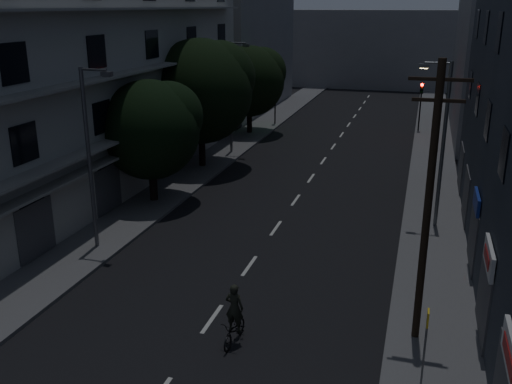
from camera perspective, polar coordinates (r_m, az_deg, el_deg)
The scene contains 19 objects.
ground at distance 37.22m, azimuth 5.67°, elevation 1.60°, with size 160.00×160.00×0.00m, color black.
sidewalk_left at distance 39.22m, azimuth -5.15°, elevation 2.59°, with size 3.00×90.00×0.15m, color #565659.
sidewalk_right at distance 36.64m, azimuth 17.26°, elevation 0.70°, with size 3.00×90.00×0.15m, color #565659.
lane_markings at distance 43.17m, azimuth 7.26°, elevation 3.87°, with size 0.15×60.50×0.01m.
building_left at distance 33.82m, azimuth -17.17°, elevation 11.33°, with size 7.00×36.00×14.00m.
building_far_left at distance 61.03m, azimuth -1.29°, elevation 15.76°, with size 6.00×20.00×16.00m, color slate.
building_far_right at distance 52.54m, azimuth 22.93°, elevation 12.35°, with size 6.00×20.00×13.00m, color slate.
building_far_end at distance 80.55m, azimuth 12.11°, elevation 13.82°, with size 24.00×8.00×10.00m, color slate.
tree_near at distance 31.58m, azimuth -10.43°, elevation 6.51°, with size 5.43×5.43×6.70m.
tree_mid at distance 38.18m, azimuth -5.46°, elevation 10.38°, with size 6.87×6.87×8.46m.
tree_far at distance 48.71m, azimuth -0.58°, elevation 11.28°, with size 5.90×5.90×7.29m.
traffic_signal_far_right at distance 51.51m, azimuth 16.18°, elevation 9.13°, with size 0.28×0.37×4.10m.
traffic_signal_far_left at distance 52.60m, azimuth 1.93°, elevation 10.00°, with size 0.28×0.37×4.10m.
street_lamp_left_near at distance 25.62m, azimuth -16.20°, elevation 3.98°, with size 1.51×0.25×8.00m.
street_lamp_right at distance 28.54m, azimuth 18.04°, elevation 5.22°, with size 1.51×0.25×8.00m.
street_lamp_left_far at distance 41.98m, azimuth -2.39°, elevation 9.99°, with size 1.51×0.25×8.00m.
utility_pole at distance 18.19m, azimuth 16.86°, elevation -0.88°, with size 1.80×0.24×9.00m.
bus_stop_sign at distance 16.85m, azimuth 16.63°, elevation -13.64°, with size 0.06×0.35×2.52m.
cyclist at distance 19.05m, azimuth -2.15°, elevation -12.97°, with size 0.70×1.71×2.12m.
Camera 1 is at (6.52, -10.09, 10.56)m, focal length 40.00 mm.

